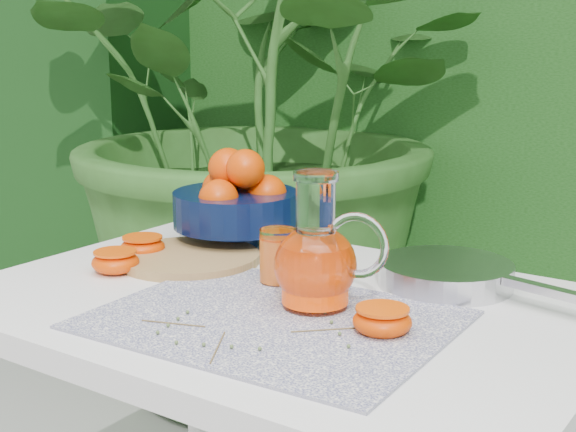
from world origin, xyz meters
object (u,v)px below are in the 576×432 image
Objects in this scene: white_table at (281,345)px; fruit_bowl at (237,201)px; cutting_board at (189,258)px; juice_pitcher at (317,261)px; saute_pan at (447,273)px.

fruit_bowl is (-0.26, 0.22, 0.17)m from white_table.
cutting_board reaches higher than white_table.
white_table is 0.38m from fruit_bowl.
cutting_board is at bearing 165.66° from juice_pitcher.
saute_pan reaches higher than white_table.
saute_pan is (0.45, 0.13, 0.01)m from cutting_board.
cutting_board is at bearing -163.38° from saute_pan.
white_table is 4.78× the size of juice_pitcher.
juice_pitcher is at bearing -118.39° from saute_pan.
saute_pan is at bearing -1.95° from fruit_bowl.
juice_pitcher is at bearing -14.34° from cutting_board.
juice_pitcher reaches higher than white_table.
cutting_board is 0.47m from saute_pan.
white_table is at bearing -133.58° from saute_pan.
white_table is 0.30m from saute_pan.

